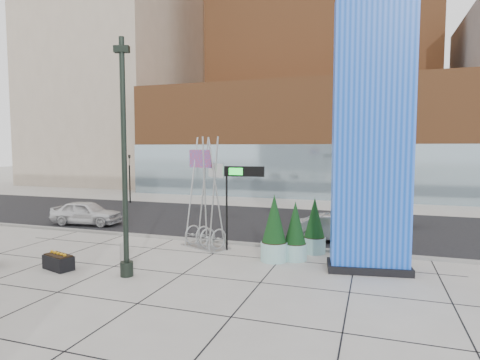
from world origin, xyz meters
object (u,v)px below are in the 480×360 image
(car_white_west, at_px, (86,213))
(car_silver_mid, at_px, (336,229))
(public_art_sculpture, at_px, (206,219))
(overhead_street_sign, at_px, (240,179))
(concrete_bollard, at_px, (124,252))
(lamp_post, at_px, (125,181))
(blue_pylon, at_px, (372,142))

(car_white_west, relative_size, car_silver_mid, 1.05)
(public_art_sculpture, relative_size, overhead_street_sign, 1.35)
(concrete_bollard, bearing_deg, car_white_west, 138.94)
(overhead_street_sign, relative_size, car_white_west, 0.91)
(car_white_west, height_order, car_silver_mid, car_white_west)
(lamp_post, bearing_deg, public_art_sculpture, 78.02)
(car_white_west, xyz_separation_m, car_silver_mid, (14.85, 0.26, -0.06))
(car_white_west, bearing_deg, public_art_sculpture, -114.29)
(lamp_post, bearing_deg, overhead_street_sign, 58.78)
(lamp_post, distance_m, public_art_sculpture, 5.40)
(overhead_street_sign, bearing_deg, car_silver_mid, 35.27)
(lamp_post, relative_size, car_white_west, 2.01)
(lamp_post, distance_m, car_silver_mid, 10.80)
(blue_pylon, height_order, concrete_bollard, blue_pylon)
(car_silver_mid, bearing_deg, blue_pylon, -160.83)
(blue_pylon, distance_m, concrete_bollard, 10.83)
(blue_pylon, relative_size, concrete_bollard, 14.11)
(lamp_post, relative_size, car_silver_mid, 2.12)
(blue_pylon, distance_m, lamp_post, 9.17)
(public_art_sculpture, relative_size, car_white_west, 1.23)
(concrete_bollard, xyz_separation_m, car_silver_mid, (8.08, 6.16, 0.31))
(car_silver_mid, bearing_deg, public_art_sculpture, 117.51)
(lamp_post, relative_size, overhead_street_sign, 2.22)
(blue_pylon, relative_size, car_white_west, 2.39)
(overhead_street_sign, bearing_deg, blue_pylon, -16.40)
(lamp_post, xyz_separation_m, overhead_street_sign, (2.82, 4.66, -0.19))
(blue_pylon, xyz_separation_m, concrete_bollard, (-9.69, -1.71, -4.54))
(public_art_sculpture, height_order, overhead_street_sign, public_art_sculpture)
(public_art_sculpture, distance_m, overhead_street_sign, 2.65)
(blue_pylon, xyz_separation_m, car_silver_mid, (-1.60, 4.45, -4.23))
(public_art_sculpture, xyz_separation_m, concrete_bollard, (-2.35, -3.09, -1.01))
(car_silver_mid, bearing_deg, concrete_bollard, 126.67)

